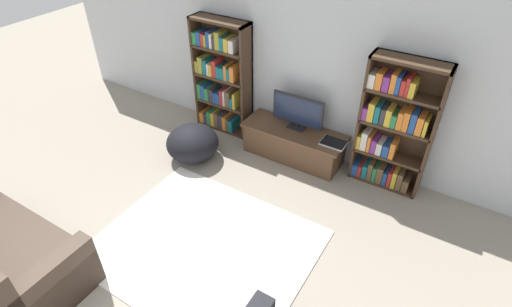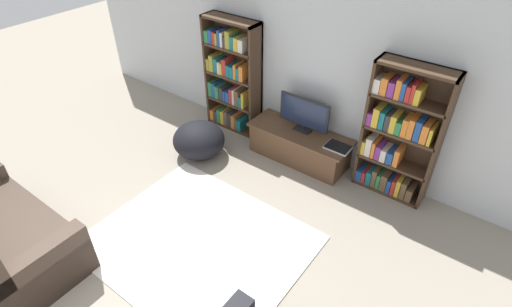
{
  "view_description": "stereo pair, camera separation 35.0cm",
  "coord_description": "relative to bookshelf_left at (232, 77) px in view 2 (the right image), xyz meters",
  "views": [
    {
      "loc": [
        2.0,
        -0.41,
        3.57
      ],
      "look_at": [
        0.0,
        2.87,
        0.7
      ],
      "focal_mm": 28.0,
      "sensor_mm": 36.0,
      "label": 1
    },
    {
      "loc": [
        2.3,
        -0.21,
        3.57
      ],
      "look_at": [
        0.0,
        2.87,
        0.7
      ],
      "focal_mm": 28.0,
      "sensor_mm": 36.0,
      "label": 2
    }
  ],
  "objects": [
    {
      "name": "wall_back",
      "position": [
        1.33,
        0.18,
        0.45
      ],
      "size": [
        8.8,
        0.06,
        2.6
      ],
      "color": "silver",
      "rests_on": "ground_plane"
    },
    {
      "name": "bookshelf_left",
      "position": [
        0.0,
        0.0,
        0.0
      ],
      "size": [
        0.91,
        0.3,
        1.77
      ],
      "color": "#422D1E",
      "rests_on": "ground_plane"
    },
    {
      "name": "bookshelf_right",
      "position": [
        2.62,
        0.0,
        -0.01
      ],
      "size": [
        0.91,
        0.3,
        1.77
      ],
      "color": "#422D1E",
      "rests_on": "ground_plane"
    },
    {
      "name": "tv_stand",
      "position": [
        1.34,
        -0.15,
        -0.62
      ],
      "size": [
        1.49,
        0.54,
        0.46
      ],
      "color": "brown",
      "rests_on": "ground_plane"
    },
    {
      "name": "television",
      "position": [
        1.34,
        -0.08,
        -0.12
      ],
      "size": [
        0.75,
        0.16,
        0.5
      ],
      "color": "black",
      "rests_on": "tv_stand"
    },
    {
      "name": "laptop",
      "position": [
        1.94,
        -0.18,
        -0.38
      ],
      "size": [
        0.33,
        0.25,
        0.03
      ],
      "color": "silver",
      "rests_on": "tv_stand"
    },
    {
      "name": "area_rug",
      "position": [
        1.27,
        -2.21,
        -0.85
      ],
      "size": [
        2.35,
        1.96,
        0.02
      ],
      "color": "white",
      "rests_on": "ground_plane"
    },
    {
      "name": "couch_left_sectional",
      "position": [
        -0.26,
        -3.59,
        -0.55
      ],
      "size": [
        1.8,
        0.93,
        0.9
      ],
      "color": "#423328",
      "rests_on": "ground_plane"
    },
    {
      "name": "beanbag_ottoman",
      "position": [
        0.11,
        -0.92,
        -0.6
      ],
      "size": [
        0.75,
        0.75,
        0.5
      ],
      "primitive_type": "ellipsoid",
      "color": "black",
      "rests_on": "ground_plane"
    }
  ]
}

